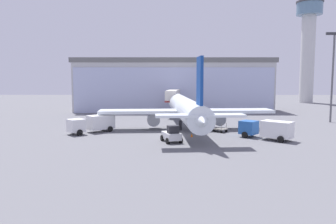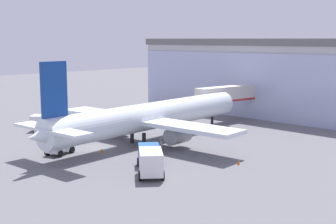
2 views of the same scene
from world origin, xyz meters
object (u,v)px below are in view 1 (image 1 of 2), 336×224
Objects in this scene: jet_bridge at (174,96)px; apron_light_mast at (333,69)px; safety_cone_wingtip at (278,128)px; safety_cone_nose at (192,135)px; pushback_tug at (172,135)px; airplane at (186,109)px; baggage_cart at (218,129)px; catering_truck at (93,123)px; fuel_truck at (267,129)px; control_tower at (308,42)px.

jet_bridge is 0.85× the size of apron_light_mast.
jet_bridge reaches higher than safety_cone_wingtip.
pushback_tug is at bearing -126.46° from safety_cone_nose.
safety_cone_nose is (0.54, -8.20, -3.05)m from airplane.
apron_light_mast is 18.78m from safety_cone_wingtip.
airplane is 6.78m from baggage_cart.
baggage_cart is 5.75× the size of safety_cone_nose.
catering_truck is 12.58× the size of safety_cone_nose.
safety_cone_wingtip is at bearing -125.19° from baggage_cart.
jet_bridge is 29.13m from safety_cone_nose.
pushback_tug reaches higher than baggage_cart.
jet_bridge is 27.94m from safety_cone_wingtip.
catering_truck is 2.19× the size of baggage_cart.
safety_cone_nose is at bearing -168.63° from jet_bridge.
safety_cone_wingtip is at bearing 144.87° from catering_truck.
safety_cone_wingtip is (17.81, 11.10, -0.70)m from pushback_tug.
airplane is at bearing -2.21° from fuel_truck.
control_tower is 62.87× the size of safety_cone_nose.
fuel_truck is at bearing -115.94° from control_tower.
catering_truck is at bearing 38.43° from pushback_tug.
apron_light_mast reaches higher than airplane.
control_tower is 70.52m from safety_cone_wingtip.
jet_bridge reaches higher than catering_truck.
airplane reaches higher than safety_cone_nose.
control_tower reaches higher than pushback_tug.
safety_cone_nose is at bearing -123.12° from control_tower.
safety_cone_wingtip is at bearing 25.62° from safety_cone_nose.
airplane is at bearing -164.20° from apron_light_mast.
baggage_cart is 0.87× the size of pushback_tug.
pushback_tug is (-30.83, -20.21, -9.30)m from apron_light_mast.
fuel_truck is 10.62m from safety_cone_nose.
safety_cone_wingtip is (4.47, 8.90, -1.19)m from fuel_truck.
baggage_cart is at bearing 45.86° from safety_cone_nose.
fuel_truck is at bearing -100.14° from pushback_tug.
jet_bridge is at bearing -140.01° from control_tower.
safety_cone_nose is (2.35, -28.73, -4.19)m from jet_bridge.
control_tower is 55.15m from apron_light_mast.
catering_truck is at bearing 102.91° from airplane.
control_tower is at bearing -43.31° from jet_bridge.
apron_light_mast is 2.45× the size of fuel_truck.
safety_cone_nose is (15.20, -3.71, -1.19)m from catering_truck.
safety_cone_nose is 1.00× the size of safety_cone_wingtip.
airplane reaches higher than pushback_tug.
jet_bridge is 2.11× the size of catering_truck.
pushback_tug is 4.98m from safety_cone_nose.
fuel_truck reaches higher than pushback_tug.
safety_cone_wingtip is at bearing -98.07° from airplane.
airplane is 67.98× the size of safety_cone_nose.
jet_bridge is 33.24m from apron_light_mast.
airplane is at bearing 93.74° from safety_cone_nose.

